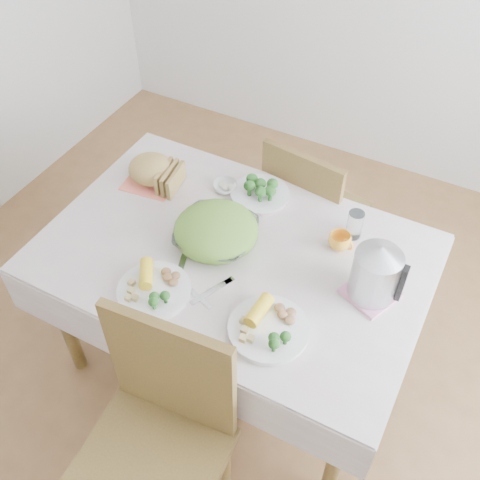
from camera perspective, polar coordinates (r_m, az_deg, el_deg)
The scene contains 19 objects.
floor at distance 2.82m, azimuth -0.56°, elevation -11.67°, with size 3.60×3.60×0.00m, color brown.
dining_table at distance 2.51m, azimuth -0.62°, elevation -7.15°, with size 1.40×0.90×0.75m, color brown.
tablecloth at distance 2.21m, azimuth -0.70°, elevation -1.30°, with size 1.50×1.00×0.01m, color beige.
chair_near at distance 2.09m, azimuth -9.12°, elevation -22.17°, with size 0.47×0.47×1.05m, color brown.
chair_far at distance 2.83m, azimuth 7.71°, elevation 3.03°, with size 0.42×0.42×0.93m, color brown.
salad_bowl at distance 2.22m, azimuth -2.43°, elevation 0.49°, with size 0.32×0.32×0.08m, color white.
dinner_plate_left at distance 2.09m, azimuth -8.71°, elevation -5.12°, with size 0.27×0.27×0.02m, color white.
dinner_plate_right at distance 1.97m, azimuth 2.93°, elevation -9.07°, with size 0.29×0.29×0.02m, color white.
broccoli_plate at distance 2.44m, azimuth 2.05°, elevation 4.62°, with size 0.26×0.26×0.02m, color beige.
napkin at distance 2.55m, azimuth -8.88°, elevation 6.06°, with size 0.22×0.22×0.00m, color #F9765D.
bread_loaf at distance 2.52m, azimuth -9.02°, elevation 7.03°, with size 0.20×0.19×0.12m, color olive.
fruit_bowl at distance 2.46m, azimuth -1.52°, elevation 5.44°, with size 0.11×0.11×0.03m, color white.
yellow_mug at distance 2.23m, azimuth 10.07°, elevation -0.11°, with size 0.09×0.09×0.07m, color #FFA828.
glass_tumbler at distance 2.27m, azimuth 11.59°, elevation 1.62°, with size 0.06×0.06×0.12m, color white.
pink_tray at distance 2.12m, azimuth 13.07°, elevation -5.25°, with size 0.17×0.17×0.01m, color pink.
electric_kettle at distance 2.04m, azimuth 13.60°, elevation -3.27°, with size 0.17×0.17×0.24m, color #B2B5BA.
fork_left at distance 2.20m, azimuth -5.73°, elevation -1.82°, with size 0.02×0.20×0.00m, color silver.
fork_right at distance 2.08m, azimuth -2.93°, elevation -5.22°, with size 0.02×0.19×0.00m, color silver.
knife at distance 2.08m, azimuth -4.53°, elevation -5.56°, with size 0.02×0.17×0.00m, color silver.
Camera 1 is at (0.72, -1.30, 2.40)m, focal length 42.00 mm.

